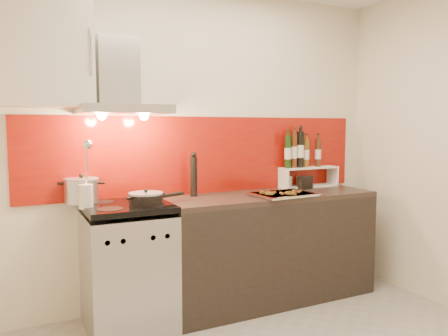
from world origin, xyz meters
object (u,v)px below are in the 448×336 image
range_stove (128,268)px  pepper_mill (194,175)px  stock_pot (82,190)px  saute_pan (147,198)px  baking_tray (282,194)px  counter (269,246)px

range_stove → pepper_mill: (0.58, 0.17, 0.63)m
stock_pot → saute_pan: size_ratio=0.54×
stock_pot → baking_tray: stock_pot is taller
range_stove → counter: (1.20, 0.00, 0.01)m
range_stove → stock_pot: 0.66m
pepper_mill → counter: bearing=-15.1°
pepper_mill → baking_tray: (0.65, -0.30, -0.16)m
range_stove → baking_tray: bearing=-6.1°
stock_pot → counter: bearing=-7.5°
baking_tray → pepper_mill: bearing=155.0°
saute_pan → range_stove: bearing=143.2°
saute_pan → pepper_mill: pepper_mill is taller
stock_pot → baking_tray: (1.51, -0.33, -0.08)m
stock_pot → pepper_mill: bearing=-2.0°
counter → pepper_mill: (-0.62, 0.17, 0.62)m
saute_pan → stock_pot: bearing=144.0°
stock_pot → pepper_mill: (0.86, -0.03, 0.07)m
baking_tray → range_stove: bearing=173.9°
saute_pan → pepper_mill: bearing=29.4°
counter → saute_pan: size_ratio=4.00×
range_stove → pepper_mill: 0.88m
counter → pepper_mill: pepper_mill is taller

